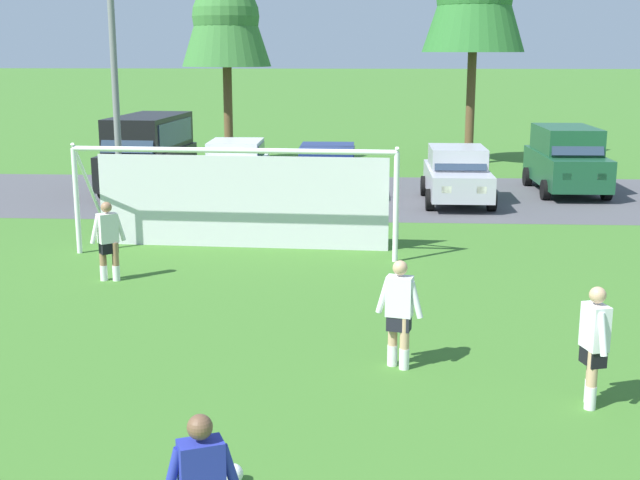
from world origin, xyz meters
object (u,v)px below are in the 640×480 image
(soccer_goal, at_px, (240,196))
(player_defender_far, at_px, (594,347))
(parked_car_slot_center_right, at_px, (566,159))
(parked_car_slot_center_left, at_px, (327,173))
(parked_car_slot_left, at_px, (236,167))
(street_lamp, at_px, (120,60))
(soccer_ball, at_px, (233,474))
(parked_car_slot_center, at_px, (457,175))
(player_trailing_back, at_px, (108,241))
(parked_car_slot_far_left, at_px, (149,152))
(player_winger_right, at_px, (399,314))

(soccer_goal, distance_m, player_defender_far, 10.53)
(parked_car_slot_center_right, bearing_deg, parked_car_slot_center_left, -165.83)
(parked_car_slot_left, distance_m, street_lamp, 6.47)
(soccer_ball, relative_size, parked_car_slot_center_right, 0.05)
(parked_car_slot_center, bearing_deg, player_defender_far, -89.07)
(parked_car_slot_left, bearing_deg, player_trailing_back, -94.74)
(player_defender_far, bearing_deg, parked_car_slot_center_left, 105.44)
(soccer_goal, height_order, parked_car_slot_center, soccer_goal)
(player_trailing_back, bearing_deg, soccer_ball, -64.57)
(soccer_ball, distance_m, parked_car_slot_far_left, 19.97)
(parked_car_slot_center_left, bearing_deg, player_trailing_back, -112.30)
(soccer_goal, xyz_separation_m, player_defender_far, (5.97, -8.66, -0.47))
(parked_car_slot_center_left, xyz_separation_m, street_lamp, (-5.29, -3.77, 3.49))
(soccer_ball, distance_m, street_lamp, 15.49)
(player_trailing_back, distance_m, parked_car_slot_center, 12.40)
(player_defender_far, relative_size, street_lamp, 0.19)
(player_defender_far, bearing_deg, soccer_goal, 124.60)
(player_trailing_back, height_order, parked_car_slot_left, parked_car_slot_left)
(parked_car_slot_left, bearing_deg, parked_car_slot_center_left, -21.54)
(soccer_ball, distance_m, player_winger_right, 4.10)
(parked_car_slot_left, relative_size, street_lamp, 0.50)
(player_winger_right, height_order, parked_car_slot_center, parked_car_slot_center)
(soccer_ball, relative_size, parked_car_slot_center, 0.05)
(soccer_goal, xyz_separation_m, parked_car_slot_center, (5.73, 6.58, -0.42))
(parked_car_slot_left, bearing_deg, soccer_goal, -80.34)
(player_trailing_back, relative_size, parked_car_slot_center_right, 0.35)
(parked_car_slot_far_left, relative_size, parked_car_slot_center_left, 1.17)
(player_winger_right, xyz_separation_m, parked_car_slot_center_right, (6.04, 16.16, 0.29))
(player_winger_right, distance_m, parked_car_slot_center_right, 17.25)
(soccer_goal, distance_m, parked_car_slot_center, 8.73)
(player_trailing_back, bearing_deg, street_lamp, 102.55)
(soccer_ball, bearing_deg, soccer_goal, 98.13)
(parked_car_slot_left, height_order, street_lamp, street_lamp)
(parked_car_slot_far_left, height_order, parked_car_slot_center, parked_car_slot_far_left)
(soccer_ball, bearing_deg, parked_car_slot_far_left, 107.02)
(parked_car_slot_left, height_order, parked_car_slot_center_left, same)
(soccer_goal, distance_m, player_trailing_back, 3.72)
(soccer_ball, height_order, parked_car_slot_center, parked_car_slot_center)
(player_defender_far, bearing_deg, player_winger_right, 153.50)
(parked_car_slot_left, bearing_deg, parked_car_slot_center, -11.27)
(soccer_ball, height_order, player_defender_far, player_defender_far)
(parked_car_slot_center_left, height_order, parked_car_slot_center_right, parked_car_slot_center_right)
(player_trailing_back, bearing_deg, parked_car_slot_far_left, 100.31)
(soccer_ball, bearing_deg, parked_car_slot_center, 76.66)
(soccer_ball, relative_size, parked_car_slot_far_left, 0.04)
(player_winger_right, relative_size, player_trailing_back, 1.00)
(parked_car_slot_center_right, bearing_deg, parked_car_slot_left, -176.01)
(soccer_ball, bearing_deg, street_lamp, 110.23)
(street_lamp, bearing_deg, parked_car_slot_center_left, 35.46)
(player_trailing_back, xyz_separation_m, street_lamp, (-1.32, 5.92, 3.54))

